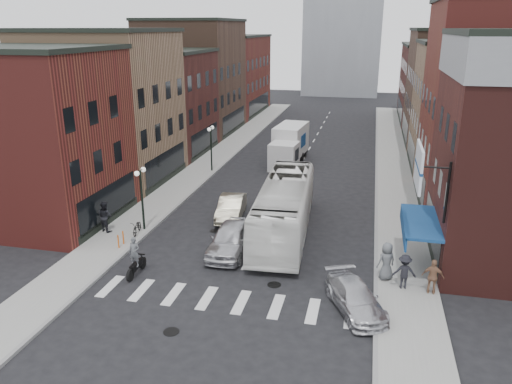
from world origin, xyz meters
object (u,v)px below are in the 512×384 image
ped_right_a (404,272)px  streetlamp_far (211,140)px  streetlamp_near (141,188)px  bike_rack (121,240)px  parked_bicycle (137,227)px  transit_bus (284,208)px  motorcycle_rider (135,258)px  sedan_left_far (231,207)px  box_truck (289,146)px  sedan_left_near (231,238)px  curb_car (355,298)px  ped_right_b (433,277)px  ped_right_c (386,261)px  billboard_sign (421,168)px  ped_left_solo (105,216)px

ped_right_a → streetlamp_far: bearing=-54.2°
streetlamp_near → bike_rack: (-0.20, -2.70, -2.36)m
parked_bicycle → transit_bus: bearing=4.1°
motorcycle_rider → sedan_left_far: motorcycle_rider is taller
box_truck → sedan_left_near: box_truck is taller
streetlamp_far → curb_car: size_ratio=0.94×
motorcycle_rider → ped_right_b: 14.90m
ped_right_c → parked_bicycle: bearing=-40.7°
streetlamp_far → bike_rack: (-0.20, -16.70, -2.36)m
billboard_sign → box_truck: 24.51m
billboard_sign → bike_rack: (-16.19, 0.80, -5.58)m
transit_bus → ped_right_c: 7.96m
transit_bus → ped_right_b: 10.28m
transit_bus → ped_right_a: (6.96, -5.80, -0.68)m
curb_car → ped_right_b: ped_right_b is taller
bike_rack → ped_right_a: (15.89, -1.40, 0.48)m
sedan_left_far → curb_car: 13.28m
transit_bus → ped_right_b: (8.28, -6.06, -0.67)m
box_truck → sedan_left_near: bearing=-85.2°
transit_bus → curb_car: transit_bus is taller
bike_rack → transit_bus: transit_bus is taller
streetlamp_far → ped_right_b: size_ratio=2.32×
box_truck → ped_right_c: 23.55m
parked_bicycle → sedan_left_near: bearing=-20.6°
ped_right_c → sedan_left_far: bearing=-65.2°
box_truck → sedan_left_far: 15.12m
box_truck → parked_bicycle: size_ratio=5.06×
bike_rack → transit_bus: (8.92, 4.40, 1.16)m
sedan_left_far → parked_bicycle: size_ratio=2.79×
box_truck → curb_car: 26.10m
streetlamp_far → ped_right_b: (17.00, -18.36, -1.88)m
motorcycle_rider → box_truck: bearing=79.4°
billboard_sign → curb_car: billboard_sign is taller
bike_rack → box_truck: bearing=73.2°
ped_right_b → bike_rack: bearing=2.8°
streetlamp_near → ped_right_c: size_ratio=2.08×
bike_rack → ped_right_b: (17.20, -1.66, 0.49)m
parked_bicycle → motorcycle_rider: bearing=-76.5°
motorcycle_rider → transit_bus: 9.84m
curb_car → transit_bus: bearing=95.4°
sedan_left_near → sedan_left_far: size_ratio=1.12×
curb_car → parked_bicycle: bearing=132.4°
ped_left_solo → ped_right_c: (17.05, -2.52, 0.01)m
parked_bicycle → ped_left_solo: 2.17m
streetlamp_far → bike_rack: streetlamp_far is taller
streetlamp_near → streetlamp_far: size_ratio=1.00×
box_truck → ped_right_b: (10.79, -22.90, -0.69)m
sedan_left_near → ped_right_a: 9.74m
motorcycle_rider → parked_bicycle: 5.34m
sedan_left_far → transit_bus: bearing=-31.4°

